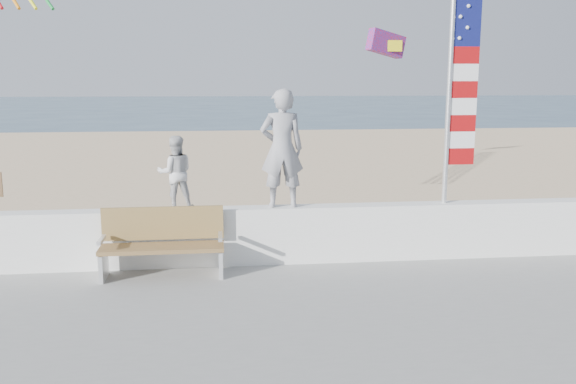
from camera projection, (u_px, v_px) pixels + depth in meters
name	position (u px, v px, depth m)	size (l,w,h in m)	color
ground	(289.00, 321.00, 7.81)	(220.00, 220.00, 0.00)	#314C62
sand	(251.00, 192.00, 16.59)	(90.00, 40.00, 0.08)	beige
seawall	(274.00, 235.00, 9.65)	(30.00, 0.35, 0.90)	white
adult	(282.00, 149.00, 9.41)	(0.67, 0.44, 1.84)	gray
child	(175.00, 173.00, 9.29)	(0.55, 0.43, 1.14)	silver
bench	(163.00, 242.00, 9.00)	(1.80, 0.57, 1.00)	olive
flag	(457.00, 83.00, 9.54)	(0.50, 0.08, 3.50)	silver
parafoil_kite	(387.00, 44.00, 11.96)	(0.86, 0.50, 0.58)	red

